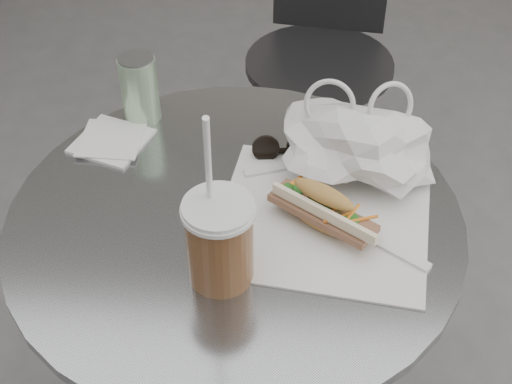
# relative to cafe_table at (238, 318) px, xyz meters

# --- Properties ---
(cafe_table) EXTENTS (0.76, 0.76, 0.74)m
(cafe_table) POSITION_rel_cafe_table_xyz_m (0.00, 0.00, 0.00)
(cafe_table) COLOR slate
(cafe_table) RESTS_ON ground
(chair_far) EXTENTS (0.41, 0.43, 0.78)m
(chair_far) POSITION_rel_cafe_table_xyz_m (0.15, 0.91, -0.11)
(chair_far) COLOR #29292C
(chair_far) RESTS_ON ground
(sandwich_paper) EXTENTS (0.38, 0.36, 0.00)m
(sandwich_paper) POSITION_rel_cafe_table_xyz_m (0.15, 0.00, 0.28)
(sandwich_paper) COLOR white
(sandwich_paper) RESTS_ON cafe_table
(banh_mi) EXTENTS (0.23, 0.20, 0.08)m
(banh_mi) POSITION_rel_cafe_table_xyz_m (0.14, -0.01, 0.31)
(banh_mi) COLOR #AE7741
(banh_mi) RESTS_ON sandwich_paper
(iced_coffee) EXTENTS (0.11, 0.11, 0.31)m
(iced_coffee) POSITION_rel_cafe_table_xyz_m (-0.01, -0.13, 0.35)
(iced_coffee) COLOR brown
(iced_coffee) RESTS_ON cafe_table
(sunglasses) EXTENTS (0.11, 0.03, 0.05)m
(sunglasses) POSITION_rel_cafe_table_xyz_m (0.07, 0.16, 0.29)
(sunglasses) COLOR black
(sunglasses) RESTS_ON cafe_table
(plastic_bag) EXTENTS (0.27, 0.23, 0.12)m
(plastic_bag) POSITION_rel_cafe_table_xyz_m (0.20, 0.12, 0.34)
(plastic_bag) COLOR silver
(plastic_bag) RESTS_ON cafe_table
(napkin_stack) EXTENTS (0.16, 0.16, 0.01)m
(napkin_stack) POSITION_rel_cafe_table_xyz_m (-0.25, 0.18, 0.28)
(napkin_stack) COLOR white
(napkin_stack) RESTS_ON cafe_table
(drink_can) EXTENTS (0.07, 0.07, 0.13)m
(drink_can) POSITION_rel_cafe_table_xyz_m (-0.20, 0.26, 0.34)
(drink_can) COLOR #66A962
(drink_can) RESTS_ON cafe_table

